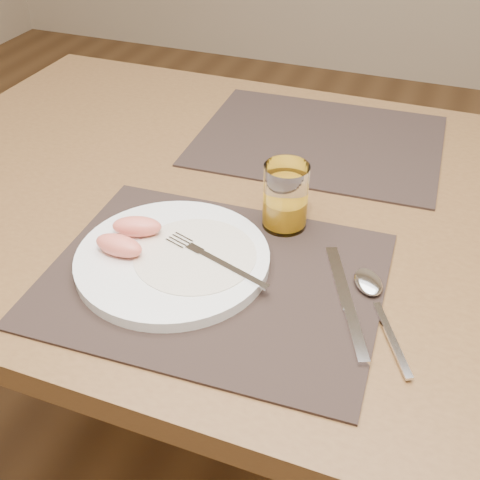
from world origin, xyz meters
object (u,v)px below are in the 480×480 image
object	(u,v)px
placemat_near	(214,278)
plate	(173,259)
fork	(208,256)
knife	(349,310)
spoon	(371,290)
placemat_far	(319,140)
juice_glass	(285,200)
table	(277,241)

from	to	relation	value
placemat_near	plate	world-z (taller)	plate
placemat_near	plate	size ratio (longest dim) A/B	1.67
fork	knife	xyz separation A→B (m)	(0.20, -0.02, -0.02)
plate	spoon	distance (m)	0.27
placemat_near	fork	xyz separation A→B (m)	(-0.02, 0.02, 0.02)
placemat_far	spoon	distance (m)	0.43
plate	knife	size ratio (longest dim) A/B	1.30
knife	juice_glass	bearing A→B (deg)	131.32
knife	fork	bearing A→B (deg)	174.71
placemat_far	fork	size ratio (longest dim) A/B	2.64
spoon	fork	bearing A→B (deg)	-173.34
fork	knife	size ratio (longest dim) A/B	0.82
fork	plate	bearing A→B (deg)	-166.67
placemat_far	table	bearing A→B (deg)	-92.10
knife	table	bearing A→B (deg)	126.58
knife	placemat_far	bearing A→B (deg)	109.45
plate	fork	world-z (taller)	fork
placemat_far	spoon	bearing A→B (deg)	-66.10
table	plate	size ratio (longest dim) A/B	5.19
placemat_near	knife	distance (m)	0.19
spoon	juice_glass	world-z (taller)	juice_glass
plate	juice_glass	size ratio (longest dim) A/B	2.66
table	spoon	world-z (taller)	spoon
placemat_far	juice_glass	distance (m)	0.29
placemat_far	juice_glass	world-z (taller)	juice_glass
table	plate	distance (m)	0.25
placemat_far	plate	world-z (taller)	plate
fork	placemat_far	bearing A→B (deg)	83.72
table	placemat_near	distance (m)	0.24
placemat_near	plate	xyz separation A→B (m)	(-0.06, 0.01, 0.01)
juice_glass	knife	bearing A→B (deg)	-48.68
spoon	plate	bearing A→B (deg)	-172.12
fork	knife	bearing A→B (deg)	-5.29
placemat_near	spoon	bearing A→B (deg)	12.11
knife	juice_glass	size ratio (longest dim) A/B	2.04
juice_glass	fork	bearing A→B (deg)	-117.00
placemat_near	juice_glass	distance (m)	0.17
fork	juice_glass	world-z (taller)	juice_glass
placemat_near	placemat_far	size ratio (longest dim) A/B	1.00
knife	spoon	bearing A→B (deg)	65.94
plate	placemat_far	bearing A→B (deg)	77.63
fork	spoon	world-z (taller)	fork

